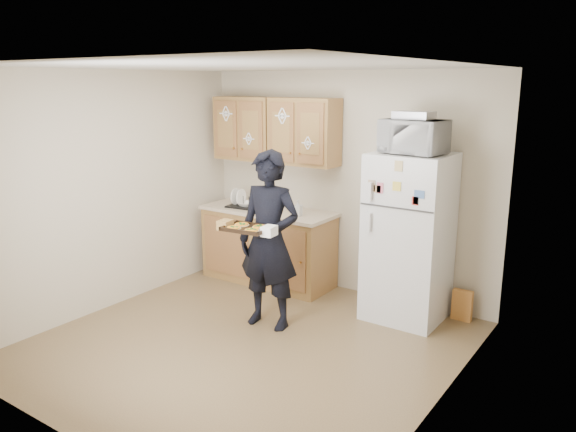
{
  "coord_description": "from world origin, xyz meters",
  "views": [
    {
      "loc": [
        3.03,
        -3.73,
        2.38
      ],
      "look_at": [
        0.15,
        0.45,
        1.16
      ],
      "focal_mm": 35.0,
      "sensor_mm": 36.0,
      "label": 1
    }
  ],
  "objects_px": {
    "baking_tray": "(247,229)",
    "microwave": "(413,137)",
    "person": "(269,240)",
    "dish_rack": "(243,201)",
    "refrigerator": "(409,237)"
  },
  "relations": [
    {
      "from": "baking_tray",
      "to": "microwave",
      "type": "xyz_separation_m",
      "value": [
        1.09,
        1.21,
        0.81
      ]
    },
    {
      "from": "baking_tray",
      "to": "dish_rack",
      "type": "height_order",
      "value": "baking_tray"
    },
    {
      "from": "dish_rack",
      "to": "person",
      "type": "bearing_deg",
      "value": -40.97
    },
    {
      "from": "person",
      "to": "microwave",
      "type": "distance_m",
      "value": 1.7
    },
    {
      "from": "refrigerator",
      "to": "person",
      "type": "xyz_separation_m",
      "value": [
        -1.04,
        -0.96,
        0.03
      ]
    },
    {
      "from": "person",
      "to": "dish_rack",
      "type": "distance_m",
      "value": 1.43
    },
    {
      "from": "baking_tray",
      "to": "refrigerator",
      "type": "bearing_deg",
      "value": 42.93
    },
    {
      "from": "refrigerator",
      "to": "person",
      "type": "bearing_deg",
      "value": -137.19
    },
    {
      "from": "refrigerator",
      "to": "person",
      "type": "distance_m",
      "value": 1.41
    },
    {
      "from": "refrigerator",
      "to": "baking_tray",
      "type": "bearing_deg",
      "value": -130.42
    },
    {
      "from": "baking_tray",
      "to": "microwave",
      "type": "distance_m",
      "value": 1.82
    },
    {
      "from": "refrigerator",
      "to": "microwave",
      "type": "xyz_separation_m",
      "value": [
        0.02,
        -0.05,
        1.01
      ]
    },
    {
      "from": "baking_tray",
      "to": "dish_rack",
      "type": "xyz_separation_m",
      "value": [
        -1.04,
        1.23,
        -0.08
      ]
    },
    {
      "from": "refrigerator",
      "to": "baking_tray",
      "type": "distance_m",
      "value": 1.66
    },
    {
      "from": "refrigerator",
      "to": "dish_rack",
      "type": "height_order",
      "value": "refrigerator"
    }
  ]
}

